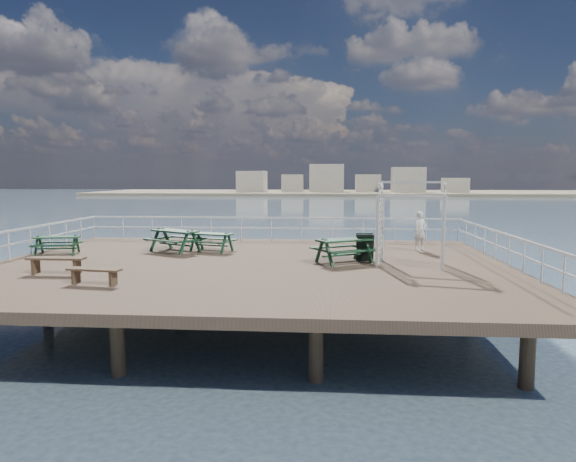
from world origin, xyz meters
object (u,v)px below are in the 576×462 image
(flat_bench_far, at_px, (94,272))
(trellis_arbor, at_px, (411,228))
(picnic_table_b, at_px, (212,238))
(flat_bench_near, at_px, (56,261))
(picnic_table_d, at_px, (175,236))
(picnic_table_c, at_px, (344,245))
(picnic_table_a, at_px, (57,241))
(person, at_px, (420,231))

(flat_bench_far, xyz_separation_m, trellis_arbor, (9.39, 3.92, 0.94))
(picnic_table_b, relative_size, flat_bench_near, 1.13)
(picnic_table_d, height_order, flat_bench_near, picnic_table_d)
(picnic_table_d, height_order, flat_bench_far, picnic_table_d)
(picnic_table_b, height_order, picnic_table_c, picnic_table_c)
(picnic_table_c, distance_m, trellis_arbor, 2.38)
(picnic_table_a, xyz_separation_m, flat_bench_far, (4.00, -5.33, -0.18))
(picnic_table_a, height_order, picnic_table_c, picnic_table_c)
(picnic_table_b, relative_size, picnic_table_d, 0.79)
(picnic_table_d, bearing_deg, flat_bench_far, -63.32)
(person, bearing_deg, trellis_arbor, -133.86)
(picnic_table_b, bearing_deg, picnic_table_a, -149.83)
(picnic_table_b, distance_m, picnic_table_d, 1.48)
(picnic_table_c, bearing_deg, picnic_table_b, 124.26)
(picnic_table_d, distance_m, person, 10.01)
(picnic_table_c, relative_size, flat_bench_far, 1.56)
(picnic_table_a, distance_m, trellis_arbor, 13.49)
(picnic_table_a, xyz_separation_m, person, (14.32, 2.10, 0.30))
(picnic_table_a, relative_size, trellis_arbor, 0.66)
(flat_bench_near, relative_size, flat_bench_far, 1.13)
(picnic_table_a, xyz_separation_m, flat_bench_near, (2.10, -3.90, -0.13))
(picnic_table_c, bearing_deg, picnic_table_a, 143.60)
(flat_bench_far, bearing_deg, picnic_table_a, 134.62)
(flat_bench_near, relative_size, trellis_arbor, 0.63)
(picnic_table_d, xyz_separation_m, trellis_arbor, (9.04, -2.62, 0.65))
(picnic_table_a, bearing_deg, picnic_table_b, 1.21)
(person, bearing_deg, picnic_table_b, 155.63)
(picnic_table_d, bearing_deg, picnic_table_a, -134.81)
(flat_bench_far, bearing_deg, person, 43.52)
(picnic_table_a, relative_size, flat_bench_far, 1.19)
(picnic_table_c, height_order, trellis_arbor, trellis_arbor)
(flat_bench_far, bearing_deg, picnic_table_c, 38.67)
(person, bearing_deg, flat_bench_near, 177.10)
(picnic_table_c, bearing_deg, flat_bench_far, 179.98)
(flat_bench_far, bearing_deg, picnic_table_d, 94.74)
(picnic_table_d, distance_m, flat_bench_near, 5.59)
(picnic_table_a, height_order, flat_bench_near, picnic_table_a)
(trellis_arbor, bearing_deg, flat_bench_far, -143.26)
(picnic_table_c, xyz_separation_m, flat_bench_near, (-9.03, -2.85, -0.22))
(trellis_arbor, bearing_deg, picnic_table_a, -171.96)
(flat_bench_near, bearing_deg, person, 25.97)
(picnic_table_a, distance_m, picnic_table_b, 5.97)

